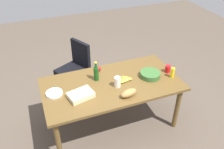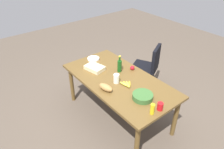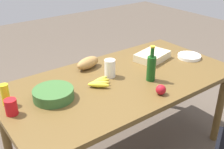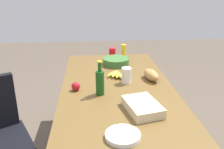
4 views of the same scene
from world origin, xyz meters
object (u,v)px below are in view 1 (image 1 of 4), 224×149
at_px(paper_plate_stack, 54,93).
at_px(bread_loaf, 129,93).
at_px(salad_bowl, 150,74).
at_px(sheet_cake, 81,95).
at_px(red_solo_cup, 168,69).
at_px(mustard_bottle, 173,73).
at_px(wine_bottle, 96,73).
at_px(banana_bunch, 126,79).
at_px(office_chair, 75,74).
at_px(conference_table, 112,88).
at_px(mayo_jar, 117,82).
at_px(apple_red, 98,69).

xyz_separation_m(paper_plate_stack, bread_loaf, (-0.91, 0.39, 0.04)).
bearing_deg(paper_plate_stack, salad_bowl, 176.02).
relative_size(sheet_cake, red_solo_cup, 2.91).
xyz_separation_m(mustard_bottle, bread_loaf, (0.77, 0.17, -0.03)).
relative_size(red_solo_cup, bread_loaf, 0.46).
bearing_deg(mustard_bottle, wine_bottle, -17.62).
bearing_deg(banana_bunch, office_chair, -62.76).
relative_size(conference_table, bread_loaf, 8.15).
relative_size(mayo_jar, salad_bowl, 0.51).
bearing_deg(red_solo_cup, wine_bottle, -10.36).
distance_m(paper_plate_stack, salad_bowl, 1.39).
relative_size(mustard_bottle, mayo_jar, 1.04).
relative_size(banana_bunch, paper_plate_stack, 0.97).
height_order(wine_bottle, mustard_bottle, wine_bottle).
relative_size(conference_table, banana_bunch, 9.17).
height_order(office_chair, mayo_jar, office_chair).
bearing_deg(conference_table, mustard_bottle, 168.81).
height_order(mustard_bottle, mayo_jar, mustard_bottle).
relative_size(red_solo_cup, salad_bowl, 0.38).
bearing_deg(wine_bottle, mayo_jar, 131.60).
height_order(mustard_bottle, salad_bowl, mustard_bottle).
xyz_separation_m(office_chair, mayo_jar, (-0.37, 1.10, 0.48)).
distance_m(red_solo_cup, bread_loaf, 0.84).
relative_size(mayo_jar, apple_red, 1.97).
xyz_separation_m(conference_table, salad_bowl, (-0.58, 0.05, 0.12)).
relative_size(paper_plate_stack, apple_red, 2.89).
height_order(conference_table, office_chair, office_chair).
height_order(banana_bunch, bread_loaf, bread_loaf).
distance_m(office_chair, mayo_jar, 1.26).
distance_m(wine_bottle, mayo_jar, 0.34).
distance_m(banana_bunch, apple_red, 0.48).
distance_m(conference_table, wine_bottle, 0.31).
bearing_deg(office_chair, mayo_jar, 108.43).
bearing_deg(wine_bottle, mustard_bottle, 162.38).
height_order(conference_table, sheet_cake, sheet_cake).
height_order(wine_bottle, bread_loaf, wine_bottle).
height_order(mayo_jar, salad_bowl, mayo_jar).
height_order(office_chair, wine_bottle, wine_bottle).
relative_size(conference_table, salad_bowl, 6.67).
height_order(conference_table, banana_bunch, banana_bunch).
bearing_deg(bread_loaf, banana_bunch, -107.72).
xyz_separation_m(mayo_jar, apple_red, (0.13, -0.46, -0.04)).
relative_size(wine_bottle, sheet_cake, 0.93).
distance_m(banana_bunch, salad_bowl, 0.38).
distance_m(wine_bottle, sheet_cake, 0.44).
distance_m(office_chair, apple_red, 0.82).
bearing_deg(sheet_cake, salad_bowl, -175.26).
bearing_deg(office_chair, apple_red, 110.54).
xyz_separation_m(banana_bunch, apple_red, (0.29, -0.39, 0.01)).
height_order(conference_table, salad_bowl, salad_bowl).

